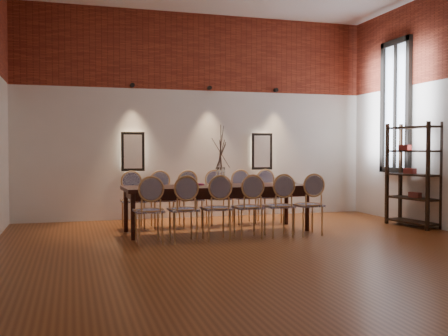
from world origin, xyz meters
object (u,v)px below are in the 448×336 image
object	(u,v)px
chair_far_b	(162,200)
vase	(221,176)
book	(195,184)
shelving_rack	(413,175)
chair_far_c	(191,199)
dining_table	(217,208)
bowl	(188,181)
chair_near_e	(279,206)
chair_far_a	(133,201)
chair_near_d	(248,207)
chair_near_c	(216,208)
chair_far_f	(270,197)
chair_far_e	(244,197)
chair_near_f	(308,205)
chair_far_d	(218,198)
chair_near_a	(149,211)
chair_near_b	(183,209)

from	to	relation	value
chair_far_b	vase	distance (m)	1.20
chair_far_b	book	xyz separation A→B (m)	(0.45, -0.56, 0.30)
shelving_rack	chair_far_c	bearing A→B (deg)	153.04
dining_table	bowl	size ratio (longest dim) A/B	12.54
vase	book	xyz separation A→B (m)	(-0.39, 0.18, -0.14)
dining_table	vase	xyz separation A→B (m)	(0.06, 0.00, 0.53)
chair_near_e	chair_far_a	size ratio (longest dim) A/B	1.00
chair_near_e	bowl	distance (m)	1.49
chair_near_d	chair_far_b	xyz separation A→B (m)	(-1.05, 1.50, 0.00)
dining_table	chair_far_b	world-z (taller)	chair_far_b
dining_table	chair_far_a	bearing A→B (deg)	148.66
chair_near_c	chair_far_a	world-z (taller)	same
chair_far_f	chair_far_e	bearing A→B (deg)	0.00
chair_near_f	chair_far_a	xyz separation A→B (m)	(-2.55, 1.45, 0.00)
chair_far_b	bowl	size ratio (longest dim) A/B	3.92
chair_far_c	book	world-z (taller)	chair_far_c
dining_table	bowl	bearing A→B (deg)	-174.33
chair_far_d	chair_near_d	bearing A→B (deg)	90.00
book	chair_far_e	bearing A→B (deg)	29.86
chair_near_c	chair_near_f	size ratio (longest dim) A/B	1.00
chair_near_e	chair_near_a	bearing A→B (deg)	180.00
chair_far_f	bowl	bearing A→B (deg)	24.84
chair_far_c	chair_far_f	size ratio (longest dim) A/B	1.00
chair_near_c	chair_near_f	bearing A→B (deg)	-0.00
chair_far_b	chair_far_c	world-z (taller)	same
chair_near_b	chair_near_f	world-z (taller)	same
chair_near_c	chair_far_e	bearing A→B (deg)	56.70
dining_table	chair_near_d	world-z (taller)	chair_near_d
bowl	chair_far_f	bearing A→B (deg)	26.60
chair_near_a	chair_near_d	size ratio (longest dim) A/B	1.00
chair_far_f	chair_near_b	bearing A→B (deg)	37.28
chair_near_b	chair_near_c	xyz separation A→B (m)	(0.50, 0.02, 0.00)
chair_far_a	bowl	distance (m)	1.17
chair_far_e	bowl	xyz separation A→B (m)	(-1.23, -0.85, 0.37)
chair_near_a	bowl	world-z (taller)	chair_near_a
chair_near_e	chair_far_a	distance (m)	2.52
chair_near_c	shelving_rack	xyz separation A→B (m)	(3.65, 0.35, 0.43)
chair_far_d	vase	size ratio (longest dim) A/B	3.13
chair_far_c	bowl	xyz separation A→B (m)	(-0.23, -0.82, 0.37)
chair_near_a	chair_far_e	world-z (taller)	same
chair_near_c	chair_far_e	size ratio (longest dim) A/B	1.00
chair_far_f	chair_near_a	bearing A→B (deg)	31.34
chair_near_d	book	world-z (taller)	chair_near_d
chair_near_d	chair_far_a	xyz separation A→B (m)	(-1.55, 1.48, 0.00)
chair_far_f	chair_far_a	bearing A→B (deg)	0.00
chair_far_d	chair_near_f	bearing A→B (deg)	123.30
chair_far_e	book	world-z (taller)	chair_far_e
book	chair_far_d	bearing A→B (deg)	46.83
dining_table	chair_far_e	distance (m)	1.08
chair_far_d	book	bearing A→B (deg)	45.07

